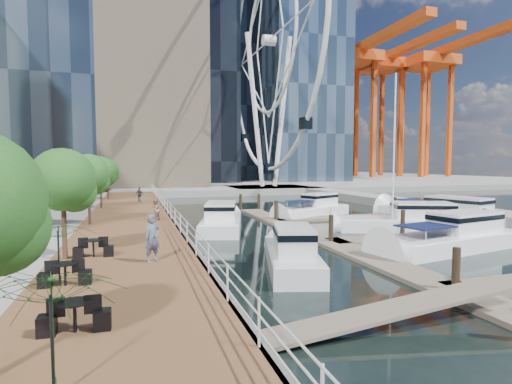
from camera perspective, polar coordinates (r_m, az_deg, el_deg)
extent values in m
plane|color=black|center=(17.14, 14.30, -12.86)|extent=(520.00, 520.00, 0.00)
cube|color=brown|center=(29.31, -17.72, -4.88)|extent=(6.00, 60.00, 1.00)
cube|color=#595954|center=(29.42, -11.85, -4.74)|extent=(0.25, 60.00, 1.00)
cube|color=gray|center=(116.37, -12.86, 1.74)|extent=(200.00, 114.00, 1.00)
cube|color=gray|center=(44.64, 22.90, -2.00)|extent=(4.00, 60.00, 1.00)
cube|color=gray|center=(69.88, 1.81, 0.39)|extent=(14.00, 12.00, 1.00)
cube|color=#6D6051|center=(27.07, 8.66, -6.32)|extent=(2.00, 32.00, 0.20)
cube|color=#6D6051|center=(28.58, 21.41, -6.01)|extent=(12.00, 2.00, 0.20)
cube|color=#6D6051|center=(36.82, 11.67, -3.61)|extent=(12.00, 2.00, 0.20)
cylinder|color=white|center=(69.56, -0.15, 11.51)|extent=(0.80, 0.80, 26.00)
cylinder|color=white|center=(71.17, 3.78, 11.34)|extent=(0.80, 0.80, 26.00)
torus|color=white|center=(72.85, 1.86, 20.83)|extent=(0.70, 44.70, 44.70)
cylinder|color=#3F2B1C|center=(18.39, -25.70, -4.96)|extent=(0.20, 0.20, 2.40)
sphere|color=#265B1E|center=(18.19, -25.90, 1.59)|extent=(2.60, 2.60, 2.60)
cylinder|color=#3F2B1C|center=(28.24, -22.69, -1.86)|extent=(0.20, 0.20, 2.40)
sphere|color=#265B1E|center=(28.11, -22.80, 2.40)|extent=(2.60, 2.60, 2.60)
cylinder|color=#3F2B1C|center=(38.17, -21.24, -0.37)|extent=(0.20, 0.20, 2.40)
sphere|color=#265B1E|center=(38.07, -21.32, 2.79)|extent=(2.60, 2.60, 2.60)
cylinder|color=#3F2B1C|center=(48.13, -20.40, 0.51)|extent=(0.20, 0.20, 2.40)
sphere|color=#265B1E|center=(48.05, -20.46, 3.01)|extent=(2.60, 2.60, 2.60)
imported|color=#51556C|center=(16.65, -14.57, -6.43)|extent=(0.84, 0.74, 1.92)
imported|color=gray|center=(28.78, -14.18, -2.49)|extent=(0.89, 0.91, 1.48)
imported|color=#333A3F|center=(43.70, -16.30, -0.31)|extent=(0.90, 0.88, 1.52)
imported|color=#0E3610|center=(7.80, -27.15, -17.91)|extent=(2.70, 2.74, 2.18)
imported|color=#0E341F|center=(14.47, -26.38, -8.01)|extent=(2.71, 2.75, 2.06)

